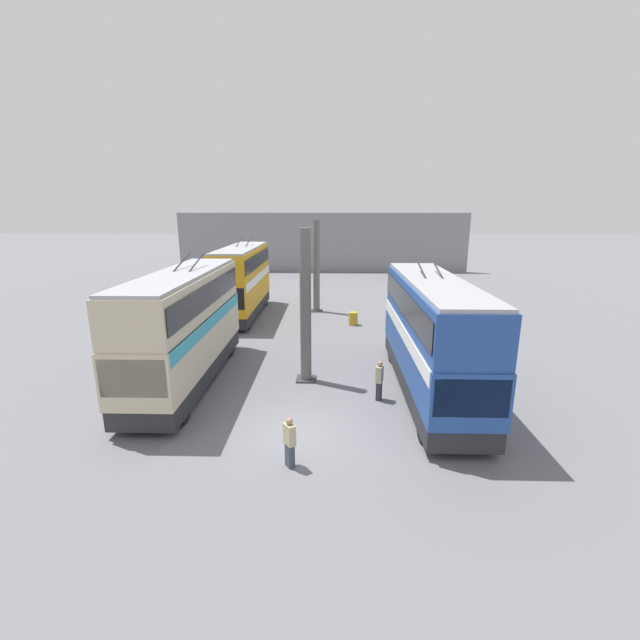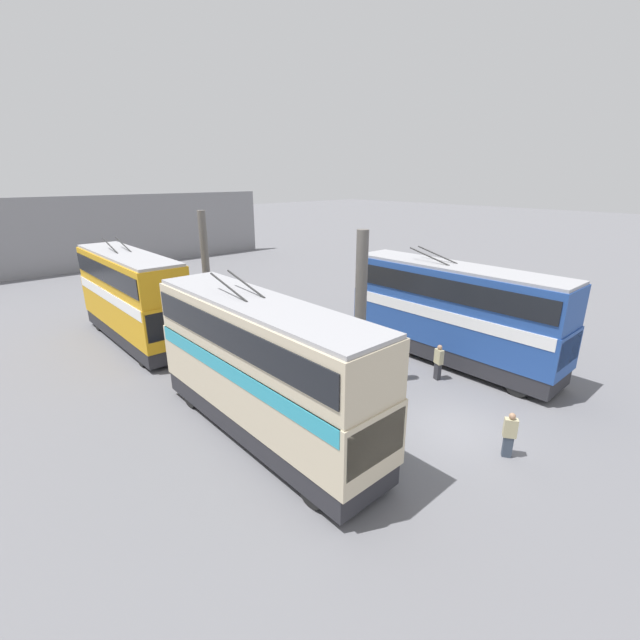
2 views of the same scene
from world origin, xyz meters
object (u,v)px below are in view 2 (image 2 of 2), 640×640
bus_left_far (453,308)px  person_by_left_row (438,361)px  person_aisle_foreground (509,434)px  bus_right_far (131,293)px  oil_drum (276,314)px  bus_right_near (262,362)px

bus_left_far → person_by_left_row: 3.06m
person_by_left_row → person_aisle_foreground: bearing=76.0°
bus_right_far → oil_drum: size_ratio=11.33×
person_by_left_row → bus_right_near: bearing=8.7°
bus_right_far → person_by_left_row: bus_right_far is taller
bus_right_far → bus_right_near: bearing=-180.0°
bus_right_near → person_by_left_row: bearing=-101.1°
oil_drum → person_aisle_foreground: bearing=170.7°
bus_right_far → person_aisle_foreground: bearing=-164.5°
bus_left_far → bus_right_far: 17.29m
person_by_left_row → oil_drum: bearing=-67.7°
bus_left_far → person_by_left_row: (-0.83, 2.24, -1.91)m
bus_right_far → person_by_left_row: 16.81m
person_by_left_row → person_aisle_foreground: (-4.87, 3.26, -0.04)m
oil_drum → person_by_left_row: bearing=-177.5°
bus_left_far → person_aisle_foreground: bus_left_far is taller
bus_left_far → bus_right_near: size_ratio=1.04×
person_by_left_row → oil_drum: (11.88, 0.51, -0.46)m
person_aisle_foreground → bus_left_far: bearing=-168.3°
bus_right_near → person_aisle_foreground: 8.67m
bus_left_far → bus_right_near: (0.84, 10.81, 0.07)m
bus_right_far → person_aisle_foreground: (-19.19, -5.31, -2.01)m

